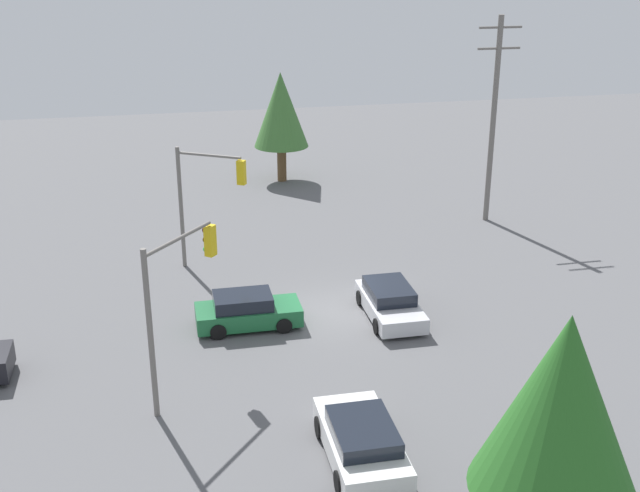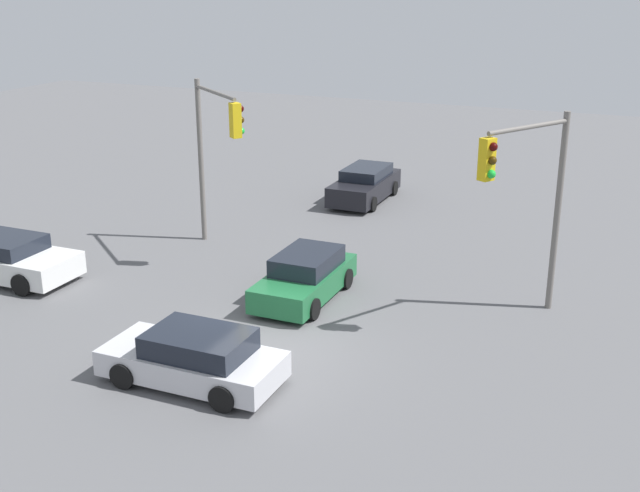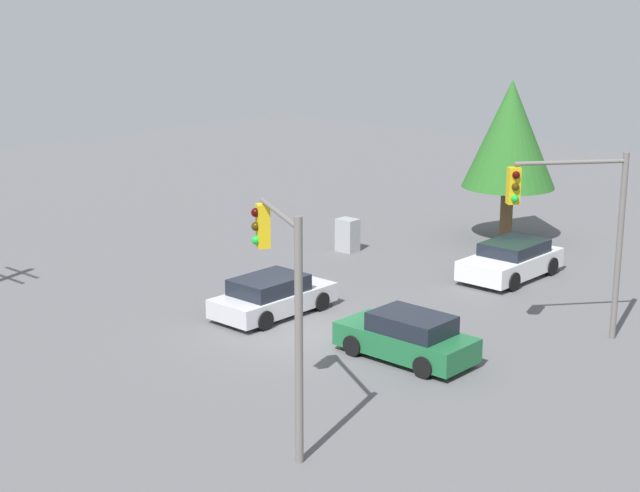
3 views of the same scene
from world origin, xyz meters
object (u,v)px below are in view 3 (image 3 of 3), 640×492
at_px(traffic_signal_main, 282,281).
at_px(electrical_cabinet, 348,235).
at_px(sedan_white, 511,260).
at_px(sedan_silver, 272,296).
at_px(traffic_signal_cross, 575,214).
at_px(sedan_green, 407,337).

bearing_deg(traffic_signal_main, electrical_cabinet, -24.18).
height_order(sedan_white, electrical_cabinet, sedan_white).
height_order(sedan_silver, sedan_white, sedan_white).
bearing_deg(sedan_silver, traffic_signal_cross, 26.57).
bearing_deg(traffic_signal_cross, sedan_green, 8.05).
xyz_separation_m(sedan_silver, traffic_signal_cross, (-8.25, -4.12, 3.24)).
bearing_deg(traffic_signal_main, sedan_green, -50.81).
bearing_deg(traffic_signal_cross, electrical_cabinet, -67.98).
xyz_separation_m(sedan_silver, traffic_signal_main, (-6.55, 6.23, 3.17)).
distance_m(sedan_silver, sedan_green, 5.62).
bearing_deg(sedan_white, electrical_cabinet, 9.15).
bearing_deg(sedan_white, sedan_silver, 68.67).
bearing_deg(sedan_white, traffic_signal_main, 101.71).
xyz_separation_m(traffic_signal_main, electrical_cabinet, (9.99, -13.93, -3.13)).
distance_m(sedan_green, traffic_signal_cross, 6.04).
xyz_separation_m(sedan_silver, sedan_green, (-5.61, 0.26, 0.03)).
bearing_deg(traffic_signal_main, traffic_signal_cross, -69.08).
height_order(sedan_white, traffic_signal_cross, traffic_signal_cross).
height_order(sedan_silver, traffic_signal_cross, traffic_signal_cross).
xyz_separation_m(sedan_silver, electrical_cabinet, (3.43, -7.70, 0.04)).
bearing_deg(sedan_white, traffic_signal_cross, 135.75).
relative_size(sedan_green, traffic_signal_main, 0.72).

